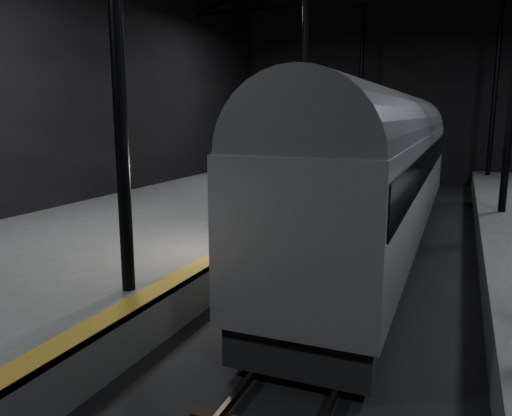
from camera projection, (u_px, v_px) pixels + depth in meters
The scene contains 6 objects.
ground at pixel (352, 296), 12.59m from camera, with size 44.00×44.00×0.00m, color black.
platform_left at pixel (110, 247), 15.30m from camera, with size 9.00×43.80×1.00m, color #52524F.
tactile_strip at pixel (235, 245), 13.62m from camera, with size 0.50×43.80×0.01m, color olive.
track at pixel (352, 293), 12.58m from camera, with size 2.40×43.00×0.24m.
train at pixel (384, 166), 16.21m from camera, with size 2.88×19.22×5.14m.
woman at pixel (246, 203), 15.52m from camera, with size 0.59×0.39×1.61m, color tan.
Camera 1 is at (2.30, -11.98, 4.53)m, focal length 35.00 mm.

